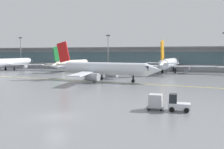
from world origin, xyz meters
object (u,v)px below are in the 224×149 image
object	(u,v)px
gate_airplane_0	(12,62)
gate_airplane_2	(170,63)
apron_light_mast_0	(21,51)
apron_light_mast_2	(224,50)
taxiing_regional_jet	(103,69)
apron_light_mast_1	(108,51)
baggage_tug	(177,104)
gate_airplane_1	(73,64)
cargo_dolly_lead	(155,101)

from	to	relation	value
gate_airplane_0	gate_airplane_2	distance (m)	64.33
apron_light_mast_0	apron_light_mast_2	xyz separation A→B (m)	(89.97, 2.57, 0.12)
taxiing_regional_jet	apron_light_mast_1	size ratio (longest dim) A/B	2.10
baggage_tug	apron_light_mast_2	size ratio (longest dim) A/B	0.18
gate_airplane_1	baggage_tug	size ratio (longest dim) A/B	10.81
baggage_tug	apron_light_mast_1	world-z (taller)	apron_light_mast_1
gate_airplane_0	taxiing_regional_jet	world-z (taller)	gate_airplane_0
baggage_tug	cargo_dolly_lead	distance (m)	2.68
apron_light_mast_1	apron_light_mast_2	bearing A→B (deg)	3.31
gate_airplane_1	apron_light_mast_0	xyz separation A→B (m)	(-34.65, 13.42, 5.10)
gate_airplane_2	apron_light_mast_2	distance (m)	22.91
cargo_dolly_lead	apron_light_mast_0	size ratio (longest dim) A/B	0.15
gate_airplane_1	apron_light_mast_1	distance (m)	17.36
taxiing_regional_jet	baggage_tug	size ratio (longest dim) A/B	11.64
gate_airplane_1	gate_airplane_2	world-z (taller)	gate_airplane_2
taxiing_regional_jet	cargo_dolly_lead	distance (m)	33.96
apron_light_mast_2	baggage_tug	bearing A→B (deg)	-98.75
apron_light_mast_2	gate_airplane_2	bearing A→B (deg)	-147.34
gate_airplane_0	gate_airplane_2	xyz separation A→B (m)	(64.13, 5.03, 0.21)
gate_airplane_1	baggage_tug	world-z (taller)	gate_airplane_1
apron_light_mast_1	gate_airplane_1	bearing A→B (deg)	-126.32
cargo_dolly_lead	apron_light_mast_2	world-z (taller)	apron_light_mast_2
gate_airplane_2	gate_airplane_0	bearing A→B (deg)	98.12
gate_airplane_1	apron_light_mast_2	bearing A→B (deg)	-71.55
gate_airplane_1	cargo_dolly_lead	size ratio (longest dim) A/B	13.29
gate_airplane_0	apron_light_mast_2	world-z (taller)	apron_light_mast_2
gate_airplane_2	baggage_tug	bearing A→B (deg)	-169.33
gate_airplane_1	apron_light_mast_2	world-z (taller)	apron_light_mast_2
baggage_tug	taxiing_regional_jet	bearing A→B (deg)	123.76
taxiing_regional_jet	apron_light_mast_1	distance (m)	44.55
taxiing_regional_jet	cargo_dolly_lead	xyz separation A→B (m)	(17.88, -28.80, -2.00)
cargo_dolly_lead	gate_airplane_2	bearing A→B (deg)	92.74
apron_light_mast_1	taxiing_regional_jet	bearing A→B (deg)	-72.03
gate_airplane_1	apron_light_mast_1	size ratio (longest dim) A/B	1.95
cargo_dolly_lead	apron_light_mast_1	bearing A→B (deg)	112.15
gate_airplane_1	taxiing_regional_jet	xyz separation A→B (m)	(23.47, -28.76, 0.22)
gate_airplane_2	apron_light_mast_0	distance (m)	71.88
apron_light_mast_1	gate_airplane_2	bearing A→B (deg)	-19.57
gate_airplane_0	cargo_dolly_lead	xyz separation A→B (m)	(69.03, -56.42, -2.07)
gate_airplane_2	taxiing_regional_jet	distance (m)	35.13
gate_airplane_0	gate_airplane_1	xyz separation A→B (m)	(27.68, 1.14, -0.29)
gate_airplane_0	cargo_dolly_lead	size ratio (longest dim) A/B	14.64
apron_light_mast_2	apron_light_mast_1	bearing A→B (deg)	-176.69
gate_airplane_1	baggage_tug	distance (m)	72.42
apron_light_mast_1	gate_airplane_0	bearing A→B (deg)	-158.86
apron_light_mast_2	apron_light_mast_0	bearing A→B (deg)	-178.36
taxiing_regional_jet	baggage_tug	bearing A→B (deg)	-47.92
gate_airplane_1	cargo_dolly_lead	xyz separation A→B (m)	(41.35, -57.56, -1.79)
gate_airplane_2	baggage_tug	world-z (taller)	gate_airplane_2
cargo_dolly_lead	apron_light_mast_1	size ratio (longest dim) A/B	0.15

